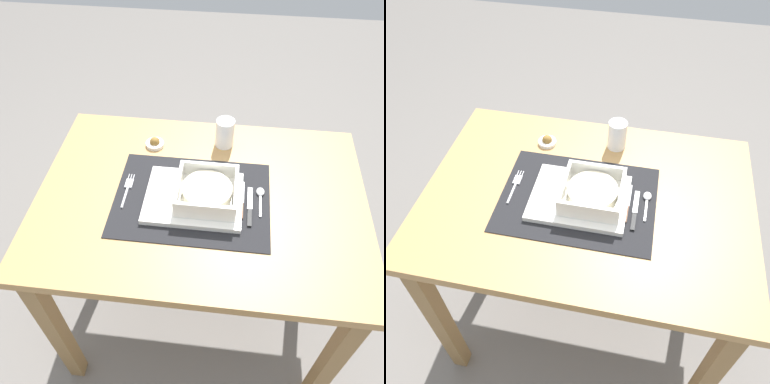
% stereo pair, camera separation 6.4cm
% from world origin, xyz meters
% --- Properties ---
extents(ground_plane, '(6.00, 6.00, 0.00)m').
position_xyz_m(ground_plane, '(0.00, 0.00, 0.00)').
color(ground_plane, slate).
extents(dining_table, '(0.96, 0.69, 0.74)m').
position_xyz_m(dining_table, '(0.00, 0.00, 0.62)').
color(dining_table, '#B2844C').
rests_on(dining_table, ground).
extents(placemat, '(0.45, 0.33, 0.00)m').
position_xyz_m(placemat, '(-0.02, -0.02, 0.74)').
color(placemat, black).
rests_on(placemat, dining_table).
extents(serving_plate, '(0.28, 0.22, 0.02)m').
position_xyz_m(serving_plate, '(-0.02, -0.02, 0.75)').
color(serving_plate, white).
rests_on(serving_plate, placemat).
extents(porridge_bowl, '(0.17, 0.17, 0.06)m').
position_xyz_m(porridge_bowl, '(0.02, -0.02, 0.78)').
color(porridge_bowl, white).
rests_on(porridge_bowl, serving_plate).
extents(fork, '(0.02, 0.13, 0.00)m').
position_xyz_m(fork, '(-0.22, 0.00, 0.74)').
color(fork, silver).
rests_on(fork, placemat).
extents(spoon, '(0.02, 0.11, 0.01)m').
position_xyz_m(spoon, '(0.17, 0.02, 0.74)').
color(spoon, silver).
rests_on(spoon, placemat).
extents(butter_knife, '(0.01, 0.14, 0.01)m').
position_xyz_m(butter_knife, '(0.14, -0.04, 0.74)').
color(butter_knife, black).
rests_on(butter_knife, placemat).
extents(bread_knife, '(0.01, 0.14, 0.01)m').
position_xyz_m(bread_knife, '(0.12, -0.02, 0.74)').
color(bread_knife, '#59331E').
rests_on(bread_knife, placemat).
extents(drinking_glass, '(0.06, 0.06, 0.10)m').
position_xyz_m(drinking_glass, '(0.05, 0.24, 0.78)').
color(drinking_glass, white).
rests_on(drinking_glass, dining_table).
extents(condiment_saucer, '(0.06, 0.06, 0.03)m').
position_xyz_m(condiment_saucer, '(-0.17, 0.20, 0.75)').
color(condiment_saucer, white).
rests_on(condiment_saucer, dining_table).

